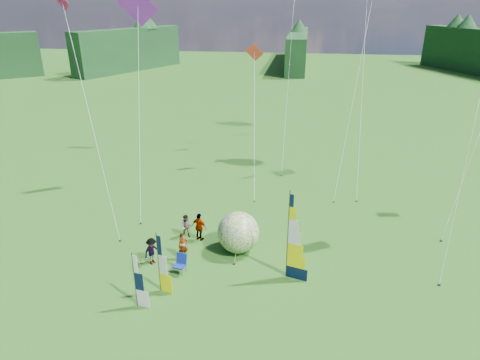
# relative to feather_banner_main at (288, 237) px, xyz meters

# --- Properties ---
(ground) EXTENTS (220.00, 220.00, 0.00)m
(ground) POSITION_rel_feather_banner_main_xyz_m (-1.65, -3.58, -2.54)
(ground) COLOR #3A7828
(ground) RESTS_ON ground
(treeline_ring) EXTENTS (210.00, 210.00, 8.00)m
(treeline_ring) POSITION_rel_feather_banner_main_xyz_m (-1.65, -3.58, 1.46)
(treeline_ring) COLOR black
(treeline_ring) RESTS_ON ground
(feather_banner_main) EXTENTS (1.35, 0.45, 5.07)m
(feather_banner_main) POSITION_rel_feather_banner_main_xyz_m (0.00, 0.00, 0.00)
(feather_banner_main) COLOR black
(feather_banner_main) RESTS_ON ground
(side_banner_left) EXTENTS (0.93, 0.38, 3.38)m
(side_banner_left) POSITION_rel_feather_banner_main_xyz_m (-6.49, -2.26, -0.85)
(side_banner_left) COLOR #FFEE00
(side_banner_left) RESTS_ON ground
(side_banner_far) EXTENTS (0.90, 0.26, 3.00)m
(side_banner_far) POSITION_rel_feather_banner_main_xyz_m (-7.28, -3.59, -1.04)
(side_banner_far) COLOR white
(side_banner_far) RESTS_ON ground
(bol_inflatable) EXTENTS (2.93, 2.93, 2.54)m
(bol_inflatable) POSITION_rel_feather_banner_main_xyz_m (-3.03, 2.24, -1.27)
(bol_inflatable) COLOR #1336A4
(bol_inflatable) RESTS_ON ground
(spectator_a) EXTENTS (0.72, 0.68, 1.66)m
(spectator_a) POSITION_rel_feather_banner_main_xyz_m (-6.12, 0.91, -1.71)
(spectator_a) COLOR #66594C
(spectator_a) RESTS_ON ground
(spectator_b) EXTENTS (0.79, 0.42, 1.58)m
(spectator_b) POSITION_rel_feather_banner_main_xyz_m (-6.58, 3.33, -1.75)
(spectator_b) COLOR #66594C
(spectator_b) RESTS_ON ground
(spectator_c) EXTENTS (0.89, 1.12, 1.65)m
(spectator_c) POSITION_rel_feather_banner_main_xyz_m (-7.77, 0.13, -1.71)
(spectator_c) COLOR #66594C
(spectator_c) RESTS_ON ground
(spectator_d) EXTENTS (1.19, 0.83, 1.87)m
(spectator_d) POSITION_rel_feather_banner_main_xyz_m (-5.66, 3.10, -1.60)
(spectator_d) COLOR #66594C
(spectator_d) RESTS_ON ground
(camp_chair) EXTENTS (0.78, 0.78, 1.16)m
(camp_chair) POSITION_rel_feather_banner_main_xyz_m (-5.91, -0.60, -1.96)
(camp_chair) COLOR navy
(camp_chair) RESTS_ON ground
(kite_whale) EXTENTS (8.41, 15.89, 19.13)m
(kite_whale) POSITION_rel_feather_banner_main_xyz_m (5.03, 16.12, 7.03)
(kite_whale) COLOR black
(kite_whale) RESTS_ON ground
(kite_rainbow_delta) EXTENTS (10.70, 14.13, 16.23)m
(kite_rainbow_delta) POSITION_rel_feather_banner_main_xyz_m (-11.09, 8.39, 5.58)
(kite_rainbow_delta) COLOR red
(kite_rainbow_delta) RESTS_ON ground
(kite_parafoil) EXTENTS (9.72, 12.32, 17.71)m
(kite_parafoil) POSITION_rel_feather_banner_main_xyz_m (9.55, 3.89, 6.32)
(kite_parafoil) COLOR #B62306
(kite_parafoil) RESTS_ON ground
(small_kite_red) EXTENTS (5.79, 11.50, 11.33)m
(small_kite_red) POSITION_rel_feather_banner_main_xyz_m (-3.42, 13.38, 3.13)
(small_kite_red) COLOR red
(small_kite_red) RESTS_ON ground
(small_kite_orange) EXTENTS (8.63, 11.46, 17.20)m
(small_kite_orange) POSITION_rel_feather_banner_main_xyz_m (4.30, 13.99, 6.06)
(small_kite_orange) COLOR #F45A14
(small_kite_orange) RESTS_ON ground
(small_kite_yellow) EXTENTS (9.17, 10.60, 12.97)m
(small_kite_yellow) POSITION_rel_feather_banner_main_xyz_m (11.64, 8.33, 3.95)
(small_kite_yellow) COLOR #FFDE00
(small_kite_yellow) RESTS_ON ground
(small_kite_pink) EXTENTS (8.72, 9.09, 15.10)m
(small_kite_pink) POSITION_rel_feather_banner_main_xyz_m (-12.88, 4.74, 5.01)
(small_kite_pink) COLOR #DE1D60
(small_kite_pink) RESTS_ON ground
(small_kite_green) EXTENTS (7.02, 12.67, 19.47)m
(small_kite_green) POSITION_rel_feather_banner_main_xyz_m (-1.03, 19.69, 7.20)
(small_kite_green) COLOR green
(small_kite_green) RESTS_ON ground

